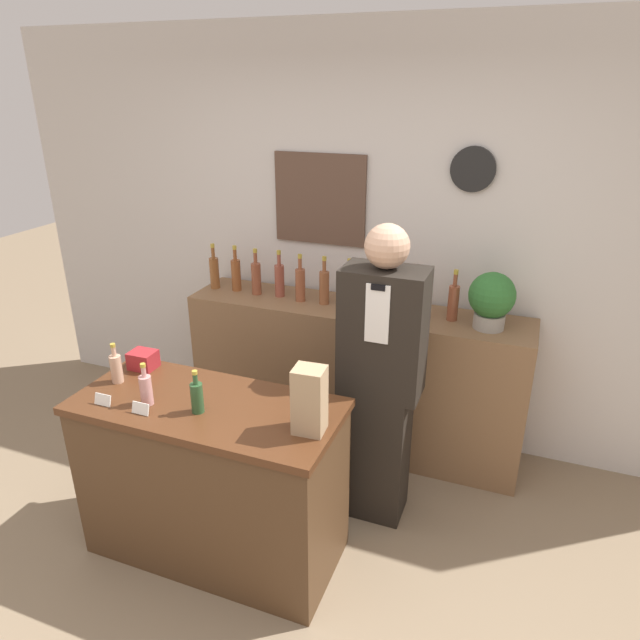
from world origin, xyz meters
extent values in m
plane|color=#847056|center=(0.00, 0.00, 0.00)|extent=(14.00, 14.00, 0.00)
cube|color=silver|center=(0.00, 2.00, 1.35)|extent=(5.20, 0.06, 2.70)
cube|color=brown|center=(-0.28, 1.96, 1.62)|extent=(0.63, 0.02, 0.59)
cylinder|color=black|center=(0.68, 1.95, 1.87)|extent=(0.26, 0.03, 0.26)
cube|color=brown|center=(0.06, 1.71, 0.50)|extent=(2.22, 0.46, 1.00)
cube|color=#4C331E|center=(-0.30, 0.49, 0.43)|extent=(1.29, 0.57, 0.86)
cube|color=#4E2B17|center=(-0.30, 0.49, 0.88)|extent=(1.32, 0.60, 0.04)
cylinder|color=brown|center=(-0.87, 0.26, 0.28)|extent=(0.07, 0.07, 0.26)
cylinder|color=brown|center=(-0.58, 0.26, 0.28)|extent=(0.07, 0.07, 0.26)
cylinder|color=tan|center=(-0.30, 0.26, 0.28)|extent=(0.07, 0.07, 0.26)
cylinder|color=tan|center=(-0.02, 0.26, 0.28)|extent=(0.07, 0.07, 0.26)
cylinder|color=brown|center=(0.26, 0.26, 0.28)|extent=(0.07, 0.07, 0.26)
cube|color=black|center=(0.41, 1.09, 0.40)|extent=(0.33, 0.26, 0.79)
cube|color=black|center=(0.41, 1.09, 1.14)|extent=(0.43, 0.26, 0.69)
cube|color=white|center=(0.41, 0.96, 1.29)|extent=(0.12, 0.01, 0.30)
cube|color=black|center=(0.41, 0.95, 1.43)|extent=(0.07, 0.01, 0.03)
sphere|color=tan|center=(0.41, 1.09, 1.60)|extent=(0.22, 0.22, 0.22)
cylinder|color=#9E998E|center=(0.89, 1.68, 1.05)|extent=(0.18, 0.18, 0.09)
sphere|color=#2D6B2D|center=(0.89, 1.68, 1.20)|extent=(0.27, 0.27, 0.27)
cube|color=tan|center=(0.25, 0.45, 1.06)|extent=(0.14, 0.13, 0.31)
cube|color=white|center=(-0.75, 0.30, 0.93)|extent=(0.09, 0.02, 0.06)
cube|color=white|center=(-0.54, 0.30, 0.93)|extent=(0.09, 0.02, 0.06)
cube|color=maroon|center=(-0.81, 0.68, 0.95)|extent=(0.14, 0.12, 0.10)
cylinder|color=tan|center=(-0.84, 0.51, 0.98)|extent=(0.06, 0.06, 0.15)
cylinder|color=tan|center=(-0.84, 0.51, 1.08)|extent=(0.02, 0.02, 0.05)
cylinder|color=#B29933|center=(-0.84, 0.51, 1.11)|extent=(0.03, 0.03, 0.02)
cylinder|color=tan|center=(-0.56, 0.38, 0.98)|extent=(0.06, 0.06, 0.15)
cylinder|color=tan|center=(-0.56, 0.38, 1.08)|extent=(0.02, 0.02, 0.05)
cylinder|color=#B29933|center=(-0.56, 0.38, 1.11)|extent=(0.03, 0.03, 0.02)
cylinder|color=#2A4E2A|center=(-0.30, 0.41, 0.98)|extent=(0.06, 0.06, 0.15)
cylinder|color=#2A4E2A|center=(-0.30, 0.41, 1.08)|extent=(0.02, 0.02, 0.05)
cylinder|color=#B29933|center=(-0.30, 0.41, 1.11)|extent=(0.03, 0.03, 0.02)
cylinder|color=brown|center=(-0.97, 1.72, 1.11)|extent=(0.06, 0.06, 0.22)
cylinder|color=brown|center=(-0.97, 1.72, 1.25)|extent=(0.02, 0.02, 0.08)
cylinder|color=#B29933|center=(-0.97, 1.72, 1.30)|extent=(0.03, 0.03, 0.03)
cylinder|color=brown|center=(-0.81, 1.73, 1.11)|extent=(0.06, 0.06, 0.22)
cylinder|color=brown|center=(-0.81, 1.73, 1.25)|extent=(0.02, 0.02, 0.08)
cylinder|color=#B29933|center=(-0.81, 1.73, 1.30)|extent=(0.03, 0.03, 0.03)
cylinder|color=brown|center=(-0.65, 1.71, 1.11)|extent=(0.06, 0.06, 0.22)
cylinder|color=brown|center=(-0.65, 1.71, 1.25)|extent=(0.02, 0.02, 0.08)
cylinder|color=#B29933|center=(-0.65, 1.71, 1.30)|extent=(0.03, 0.03, 0.03)
cylinder|color=brown|center=(-0.48, 1.73, 1.11)|extent=(0.06, 0.06, 0.22)
cylinder|color=brown|center=(-0.48, 1.73, 1.25)|extent=(0.02, 0.02, 0.08)
cylinder|color=#B29933|center=(-0.48, 1.73, 1.30)|extent=(0.03, 0.03, 0.03)
cylinder|color=brown|center=(-0.32, 1.70, 1.11)|extent=(0.06, 0.06, 0.22)
cylinder|color=brown|center=(-0.32, 1.70, 1.25)|extent=(0.02, 0.02, 0.08)
cylinder|color=#B29933|center=(-0.32, 1.70, 1.30)|extent=(0.03, 0.03, 0.03)
cylinder|color=brown|center=(-0.15, 1.71, 1.11)|extent=(0.06, 0.06, 0.22)
cylinder|color=brown|center=(-0.15, 1.71, 1.25)|extent=(0.02, 0.02, 0.08)
cylinder|color=#B29933|center=(-0.15, 1.71, 1.30)|extent=(0.03, 0.03, 0.03)
cylinder|color=brown|center=(0.01, 1.72, 1.11)|extent=(0.06, 0.06, 0.22)
cylinder|color=brown|center=(0.01, 1.72, 1.25)|extent=(0.02, 0.02, 0.08)
cylinder|color=#B29933|center=(0.01, 1.72, 1.30)|extent=(0.03, 0.03, 0.03)
cylinder|color=brown|center=(0.17, 1.71, 1.11)|extent=(0.06, 0.06, 0.22)
cylinder|color=brown|center=(0.17, 1.71, 1.25)|extent=(0.02, 0.02, 0.08)
cylinder|color=#B29933|center=(0.17, 1.71, 1.30)|extent=(0.03, 0.03, 0.03)
cylinder|color=brown|center=(0.34, 1.69, 1.11)|extent=(0.06, 0.06, 0.22)
cylinder|color=brown|center=(0.34, 1.69, 1.25)|extent=(0.02, 0.02, 0.08)
cylinder|color=#B29933|center=(0.34, 1.69, 1.30)|extent=(0.03, 0.03, 0.03)
cylinder|color=brown|center=(0.50, 1.70, 1.11)|extent=(0.06, 0.06, 0.22)
cylinder|color=brown|center=(0.50, 1.70, 1.25)|extent=(0.02, 0.02, 0.08)
cylinder|color=#B29933|center=(0.50, 1.70, 1.30)|extent=(0.03, 0.03, 0.03)
cylinder|color=brown|center=(0.67, 1.73, 1.11)|extent=(0.06, 0.06, 0.22)
cylinder|color=brown|center=(0.67, 1.73, 1.25)|extent=(0.02, 0.02, 0.08)
cylinder|color=#B29933|center=(0.67, 1.73, 1.30)|extent=(0.03, 0.03, 0.03)
camera|label=1|loc=(1.07, -1.54, 2.34)|focal=32.00mm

